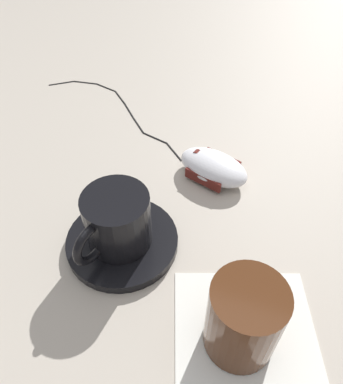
% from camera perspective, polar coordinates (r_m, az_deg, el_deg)
% --- Properties ---
extents(ground_plane, '(3.00, 3.00, 0.00)m').
position_cam_1_polar(ground_plane, '(0.47, 3.26, -9.22)').
color(ground_plane, '#B2A899').
extents(saucer, '(0.14, 0.14, 0.01)m').
position_cam_1_polar(saucer, '(0.47, -7.48, -7.44)').
color(saucer, black).
rests_on(saucer, ground).
extents(coffee_cup, '(0.08, 0.11, 0.07)m').
position_cam_1_polar(coffee_cup, '(0.44, -8.43, -4.41)').
color(coffee_cup, black).
rests_on(coffee_cup, saucer).
extents(computer_mouse, '(0.12, 0.09, 0.04)m').
position_cam_1_polar(computer_mouse, '(0.55, 6.40, 3.82)').
color(computer_mouse, silver).
rests_on(computer_mouse, ground).
extents(mouse_cable, '(0.32, 0.16, 0.00)m').
position_cam_1_polar(mouse_cable, '(0.70, -8.07, 12.68)').
color(mouse_cable, black).
rests_on(mouse_cable, ground).
extents(napkin_under_glass, '(0.19, 0.19, 0.00)m').
position_cam_1_polar(napkin_under_glass, '(0.42, 11.24, -20.55)').
color(napkin_under_glass, silver).
rests_on(napkin_under_glass, ground).
extents(drinking_glass, '(0.07, 0.07, 0.09)m').
position_cam_1_polar(drinking_glass, '(0.38, 10.96, -18.45)').
color(drinking_glass, '#4C2814').
rests_on(drinking_glass, napkin_under_glass).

